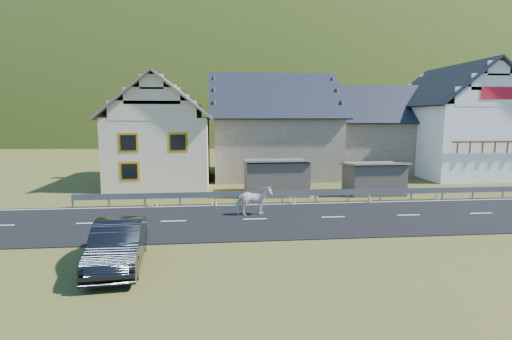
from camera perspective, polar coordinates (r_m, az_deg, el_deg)
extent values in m
plane|color=#3C4719|center=(20.79, 10.96, -6.72)|extent=(160.00, 160.00, 0.00)
cube|color=black|center=(20.78, 10.97, -6.66)|extent=(60.00, 7.00, 0.04)
cube|color=silver|center=(20.78, 10.97, -6.60)|extent=(60.00, 6.60, 0.01)
cube|color=#93969B|center=(24.12, 8.51, -3.23)|extent=(28.00, 0.08, 0.34)
cube|color=#93969B|center=(24.84, -24.73, -4.09)|extent=(0.10, 0.06, 0.70)
cube|color=#93969B|center=(24.26, -20.26, -4.12)|extent=(0.10, 0.06, 0.70)
cube|color=#93969B|center=(23.83, -15.59, -4.13)|extent=(0.10, 0.06, 0.70)
cube|color=#93969B|center=(23.57, -10.78, -4.12)|extent=(0.10, 0.06, 0.70)
cube|color=#93969B|center=(23.47, -5.90, -4.07)|extent=(0.10, 0.06, 0.70)
cube|color=#93969B|center=(23.54, -1.02, -3.99)|extent=(0.10, 0.06, 0.70)
cube|color=#93969B|center=(23.78, 3.80, -3.89)|extent=(0.10, 0.06, 0.70)
cube|color=#93969B|center=(24.19, 8.49, -3.76)|extent=(0.10, 0.06, 0.70)
cube|color=#93969B|center=(24.75, 13.00, -3.61)|extent=(0.10, 0.06, 0.70)
cube|color=#93969B|center=(25.45, 17.27, -3.45)|extent=(0.10, 0.06, 0.70)
cube|color=#93969B|center=(26.29, 21.30, -3.28)|extent=(0.10, 0.06, 0.70)
cube|color=#93969B|center=(27.25, 25.06, -3.11)|extent=(0.10, 0.06, 0.70)
cube|color=#93969B|center=(28.32, 28.55, -2.94)|extent=(0.10, 0.06, 0.70)
cube|color=#93969B|center=(29.48, 31.77, -2.77)|extent=(0.10, 0.06, 0.70)
cube|color=#63584B|center=(26.37, 2.82, -1.07)|extent=(4.30, 3.30, 2.40)
cube|color=#63584B|center=(27.62, 16.44, -1.18)|extent=(3.80, 2.90, 2.20)
cube|color=beige|center=(31.66, -13.17, 2.78)|extent=(7.00, 9.00, 5.00)
cube|color=#BF7C0B|center=(27.44, -17.76, 3.75)|extent=(1.30, 0.12, 1.30)
cube|color=#BF7C0B|center=(26.95, -11.08, 3.91)|extent=(1.30, 0.12, 1.30)
cube|color=#BF7C0B|center=(27.62, -17.60, -0.18)|extent=(1.30, 0.12, 1.30)
cube|color=gray|center=(33.37, -16.51, 9.89)|extent=(0.70, 0.70, 2.40)
cube|color=gray|center=(34.71, 2.41, 3.40)|extent=(10.00, 9.00, 5.00)
cube|color=gray|center=(39.30, 16.61, 3.30)|extent=(9.00, 8.00, 4.60)
cube|color=white|center=(39.32, 26.46, 3.84)|extent=(8.00, 10.00, 6.00)
cube|color=red|center=(35.14, 31.22, 9.36)|extent=(2.60, 0.06, 0.90)
cube|color=brown|center=(34.98, 31.02, 3.48)|extent=(6.80, 0.12, 0.12)
ellipsoid|color=#20340F|center=(201.15, -2.50, 0.61)|extent=(440.00, 280.00, 260.00)
ellipsoid|color=black|center=(138.30, -26.69, 7.33)|extent=(76.00, 50.00, 28.00)
imported|color=silver|center=(20.59, -0.35, -4.42)|extent=(1.13, 1.92, 1.53)
imported|color=black|center=(14.75, -19.11, -9.99)|extent=(2.03, 4.77, 1.53)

